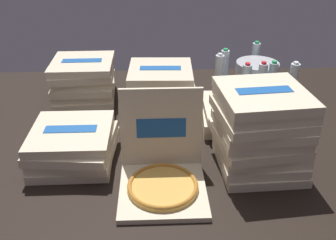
% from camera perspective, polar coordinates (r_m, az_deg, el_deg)
% --- Properties ---
extents(ground_plane, '(3.20, 2.40, 0.02)m').
position_cam_1_polar(ground_plane, '(2.04, 0.62, -5.05)').
color(ground_plane, black).
extents(open_pizza_box, '(0.40, 0.45, 0.42)m').
position_cam_1_polar(open_pizza_box, '(1.76, -0.88, -7.59)').
color(open_pizza_box, beige).
rests_on(open_pizza_box, ground_plane).
extents(pizza_stack_center_near, '(0.43, 0.42, 0.28)m').
position_cam_1_polar(pizza_stack_center_near, '(2.42, -0.99, 4.83)').
color(pizza_stack_center_near, beige).
rests_on(pizza_stack_center_near, ground_plane).
extents(pizza_stack_right_near, '(0.44, 0.44, 0.19)m').
position_cam_1_polar(pizza_stack_right_near, '(1.97, -14.30, -3.80)').
color(pizza_stack_right_near, beige).
rests_on(pizza_stack_right_near, ground_plane).
extents(pizza_stack_center_far, '(0.43, 0.44, 0.14)m').
position_cam_1_polar(pizza_stack_center_far, '(2.29, 10.35, 0.90)').
color(pizza_stack_center_far, beige).
rests_on(pizza_stack_center_far, ground_plane).
extents(pizza_stack_right_mid, '(0.45, 0.45, 0.42)m').
position_cam_1_polar(pizza_stack_right_mid, '(1.87, 13.88, -1.42)').
color(pizza_stack_right_mid, beige).
rests_on(pizza_stack_right_mid, ground_plane).
extents(pizza_stack_left_near, '(0.45, 0.45, 0.28)m').
position_cam_1_polar(pizza_stack_left_near, '(2.61, -12.77, 5.99)').
color(pizza_stack_left_near, beige).
rests_on(pizza_stack_left_near, ground_plane).
extents(ice_bucket, '(0.32, 0.32, 0.17)m').
position_cam_1_polar(ice_bucket, '(2.88, 13.40, 6.99)').
color(ice_bucket, '#B7BABF').
rests_on(ice_bucket, ground_plane).
extents(water_bottle_0, '(0.06, 0.06, 0.25)m').
position_cam_1_polar(water_bottle_0, '(3.10, 13.20, 9.30)').
color(water_bottle_0, silver).
rests_on(water_bottle_0, ground_plane).
extents(water_bottle_1, '(0.06, 0.06, 0.25)m').
position_cam_1_polar(water_bottle_1, '(2.73, 18.61, 5.84)').
color(water_bottle_1, white).
rests_on(water_bottle_1, ground_plane).
extents(water_bottle_2, '(0.06, 0.06, 0.25)m').
position_cam_1_polar(water_bottle_2, '(2.63, 11.85, 5.85)').
color(water_bottle_2, silver).
rests_on(water_bottle_2, ground_plane).
extents(water_bottle_3, '(0.06, 0.06, 0.25)m').
position_cam_1_polar(water_bottle_3, '(2.88, 8.64, 8.26)').
color(water_bottle_3, silver).
rests_on(water_bottle_3, ground_plane).
extents(water_bottle_4, '(0.06, 0.06, 0.25)m').
position_cam_1_polar(water_bottle_4, '(2.67, 14.15, 5.99)').
color(water_bottle_4, silver).
rests_on(water_bottle_4, ground_plane).
extents(water_bottle_5, '(0.06, 0.06, 0.25)m').
position_cam_1_polar(water_bottle_5, '(2.78, 7.83, 7.49)').
color(water_bottle_5, white).
rests_on(water_bottle_5, ground_plane).
extents(water_bottle_6, '(0.06, 0.06, 0.25)m').
position_cam_1_polar(water_bottle_6, '(2.71, 15.63, 6.08)').
color(water_bottle_6, silver).
rests_on(water_bottle_6, ground_plane).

